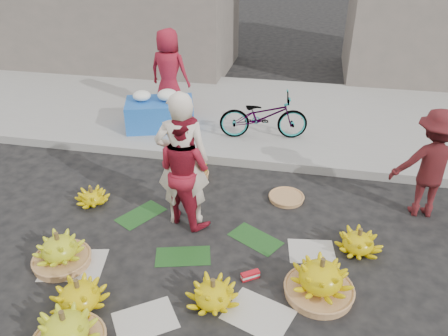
% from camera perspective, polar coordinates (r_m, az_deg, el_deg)
% --- Properties ---
extents(ground, '(80.00, 80.00, 0.00)m').
position_cam_1_polar(ground, '(5.45, -3.75, -10.24)').
color(ground, black).
rests_on(ground, ground).
extents(curb, '(40.00, 0.25, 0.15)m').
position_cam_1_polar(curb, '(7.19, 0.74, 1.25)').
color(curb, gray).
rests_on(curb, ground).
extents(sidewalk, '(40.00, 4.00, 0.12)m').
position_cam_1_polar(sidewalk, '(9.08, 3.28, 7.32)').
color(sidewalk, gray).
rests_on(sidewalk, ground).
extents(newspaper_scatter, '(3.20, 1.80, 0.00)m').
position_cam_1_polar(newspaper_scatter, '(4.89, -6.26, -16.06)').
color(newspaper_scatter, beige).
rests_on(newspaper_scatter, ground).
extents(banana_leaves, '(2.00, 1.00, 0.00)m').
position_cam_1_polar(banana_leaves, '(5.62, -4.22, -8.79)').
color(banana_leaves, '#164416').
rests_on(banana_leaves, ground).
extents(banana_bunch_0, '(0.71, 0.71, 0.45)m').
position_cam_1_polar(banana_bunch_0, '(5.42, -20.64, -10.08)').
color(banana_bunch_0, '#AC7748').
rests_on(banana_bunch_0, ground).
extents(banana_bunch_1, '(0.66, 0.66, 0.37)m').
position_cam_1_polar(banana_bunch_1, '(4.86, -18.41, -15.50)').
color(banana_bunch_1, yellow).
rests_on(banana_bunch_1, ground).
extents(banana_bunch_2, '(0.77, 0.77, 0.46)m').
position_cam_1_polar(banana_bunch_2, '(4.51, -19.93, -19.50)').
color(banana_bunch_2, '#AC7748').
rests_on(banana_bunch_2, ground).
extents(banana_bunch_3, '(0.69, 0.69, 0.34)m').
position_cam_1_polar(banana_bunch_3, '(4.66, -1.43, -16.09)').
color(banana_bunch_3, yellow).
rests_on(banana_bunch_3, ground).
extents(banana_bunch_4, '(0.75, 0.75, 0.49)m').
position_cam_1_polar(banana_bunch_4, '(4.82, 12.48, -13.98)').
color(banana_bunch_4, '#AC7748').
rests_on(banana_bunch_4, ground).
extents(banana_bunch_5, '(0.66, 0.66, 0.33)m').
position_cam_1_polar(banana_bunch_5, '(5.53, 17.14, -9.17)').
color(banana_bunch_5, yellow).
rests_on(banana_bunch_5, ground).
extents(banana_bunch_6, '(0.53, 0.53, 0.27)m').
position_cam_1_polar(banana_bunch_6, '(6.41, -16.86, -3.64)').
color(banana_bunch_6, yellow).
rests_on(banana_bunch_6, ground).
extents(banana_bunch_7, '(0.53, 0.53, 0.39)m').
position_cam_1_polar(banana_bunch_7, '(6.73, -4.35, -0.14)').
color(banana_bunch_7, '#AC7748').
rests_on(banana_bunch_7, ground).
extents(basket_spare, '(0.53, 0.53, 0.06)m').
position_cam_1_polar(basket_spare, '(6.33, 8.15, -3.88)').
color(basket_spare, '#AC7748').
rests_on(basket_spare, ground).
extents(incense_stack, '(0.21, 0.17, 0.09)m').
position_cam_1_polar(incense_stack, '(5.00, 3.46, -13.83)').
color(incense_stack, red).
rests_on(incense_stack, ground).
extents(vendor_cream, '(0.73, 0.55, 1.80)m').
position_cam_1_polar(vendor_cream, '(5.42, -5.47, 0.96)').
color(vendor_cream, white).
rests_on(vendor_cream, ground).
extents(vendor_red, '(0.92, 0.84, 1.52)m').
position_cam_1_polar(vendor_red, '(5.51, -5.17, -0.21)').
color(vendor_red, '#A6192A').
rests_on(vendor_red, ground).
extents(man_striped, '(1.01, 0.63, 1.50)m').
position_cam_1_polar(man_striped, '(6.23, 25.47, 0.44)').
color(man_striped, maroon).
rests_on(man_striped, ground).
extents(flower_table, '(1.40, 1.10, 0.71)m').
position_cam_1_polar(flower_table, '(8.21, -8.32, 7.24)').
color(flower_table, blue).
rests_on(flower_table, sidewalk).
extents(grey_bucket, '(0.31, 0.31, 0.35)m').
position_cam_1_polar(grey_bucket, '(8.31, -11.37, 6.37)').
color(grey_bucket, gray).
rests_on(grey_bucket, sidewalk).
extents(flower_vendor, '(0.87, 0.64, 1.64)m').
position_cam_1_polar(flower_vendor, '(8.76, -7.19, 12.41)').
color(flower_vendor, '#A6192A').
rests_on(flower_vendor, sidewalk).
extents(bicycle, '(0.80, 1.61, 0.81)m').
position_cam_1_polar(bicycle, '(7.70, 5.19, 6.79)').
color(bicycle, gray).
rests_on(bicycle, sidewalk).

